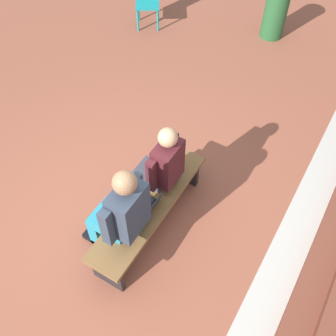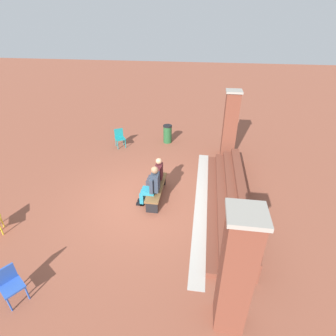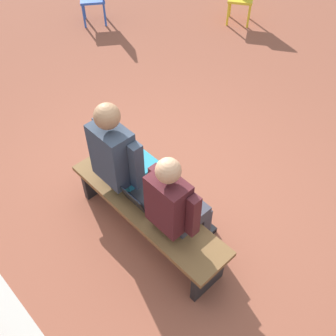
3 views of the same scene
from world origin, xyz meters
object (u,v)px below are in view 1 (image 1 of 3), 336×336
object	(u,v)px
litter_bin	(275,13)
person_adult	(120,212)
laptop	(146,207)
bench	(149,209)
person_student	(160,166)

from	to	relation	value
litter_bin	person_adult	bearing A→B (deg)	2.39
laptop	bench	bearing A→B (deg)	-170.80
laptop	person_student	bearing A→B (deg)	-169.18
person_student	litter_bin	distance (m)	4.15
bench	person_adult	bearing A→B (deg)	-10.39
litter_bin	laptop	bearing A→B (deg)	3.61
laptop	litter_bin	xyz separation A→B (m)	(-4.54, -0.29, -0.07)
person_student	person_adult	distance (m)	0.73
person_adult	litter_bin	size ratio (longest dim) A/B	1.65
bench	person_adult	xyz separation A→B (m)	(0.39, -0.07, 0.39)
person_student	laptop	size ratio (longest dim) A/B	4.12
litter_bin	person_student	bearing A→B (deg)	2.89
person_adult	person_student	bearing A→B (deg)	179.53
laptop	litter_bin	bearing A→B (deg)	-176.39
person_student	laptop	world-z (taller)	person_student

